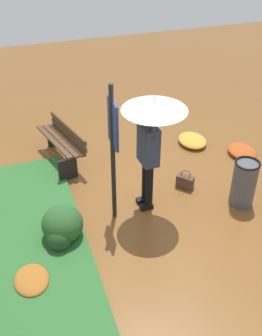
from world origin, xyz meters
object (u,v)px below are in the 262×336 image
(person_with_umbrella, at_px, (152,126))
(trash_bin, at_px, (244,183))
(info_sign_post, at_px, (113,139))
(handbag, at_px, (185,182))
(park_bench, at_px, (63,143))

(person_with_umbrella, distance_m, trash_bin, 1.93)
(person_with_umbrella, xyz_separation_m, info_sign_post, (0.02, -0.60, -0.11))
(handbag, height_order, park_bench, park_bench)
(handbag, height_order, trash_bin, trash_bin)
(handbag, xyz_separation_m, trash_bin, (0.69, 0.72, 0.29))
(info_sign_post, bearing_deg, person_with_umbrella, 92.00)
(trash_bin, bearing_deg, info_sign_post, -99.55)
(handbag, bearing_deg, info_sign_post, -76.38)
(info_sign_post, relative_size, handbag, 6.22)
(person_with_umbrella, height_order, handbag, person_with_umbrella)
(info_sign_post, xyz_separation_m, park_bench, (-1.88, -0.48, -1.04))
(person_with_umbrella, distance_m, park_bench, 2.44)
(person_with_umbrella, xyz_separation_m, trash_bin, (0.38, 1.51, -1.13))
(info_sign_post, xyz_separation_m, trash_bin, (0.36, 2.11, -1.03))
(handbag, distance_m, park_bench, 2.44)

